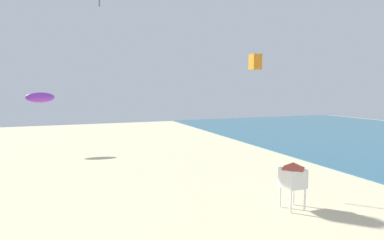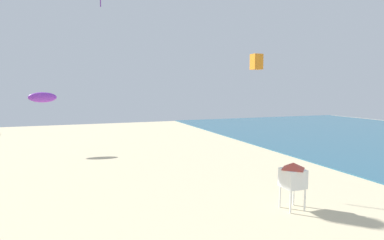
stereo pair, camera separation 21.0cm
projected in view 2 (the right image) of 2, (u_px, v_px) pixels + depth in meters
lifeguard_stand at (293, 176)px, 16.78m from camera, size 1.10×1.10×2.55m
kite_purple_parafoil at (42, 97)px, 32.29m from camera, size 2.72×0.75×1.06m
kite_orange_box at (256, 62)px, 25.07m from camera, size 0.78×0.78×1.22m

